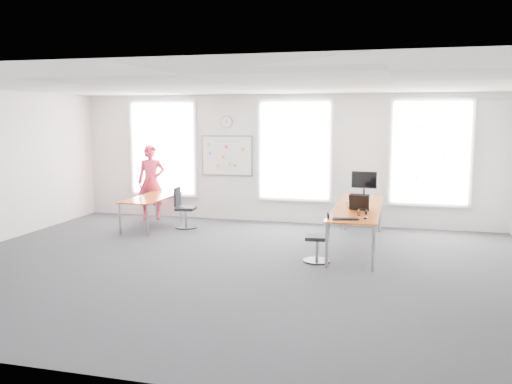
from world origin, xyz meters
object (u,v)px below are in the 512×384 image
(desk_left, at_px, (152,199))
(chair_left, at_px, (183,210))
(person, at_px, (151,182))
(desk_right, at_px, (357,209))
(headphones, at_px, (362,212))
(keyboard, at_px, (345,219))
(monitor, at_px, (364,183))
(chair_right, at_px, (320,240))

(desk_left, relative_size, chair_left, 2.08)
(person, bearing_deg, desk_left, -84.10)
(desk_left, xyz_separation_m, chair_left, (0.71, 0.11, -0.23))
(desk_right, xyz_separation_m, chair_left, (-3.91, 0.88, -0.34))
(headphones, bearing_deg, person, 154.52)
(keyboard, bearing_deg, headphones, 49.81)
(headphones, bearing_deg, chair_left, 157.76)
(desk_left, bearing_deg, keyboard, -25.02)
(monitor, bearing_deg, desk_right, -87.49)
(person, xyz_separation_m, monitor, (5.13, -0.71, 0.23))
(desk_left, distance_m, monitor, 4.70)
(desk_left, distance_m, headphones, 5.00)
(desk_left, height_order, person, person)
(keyboard, bearing_deg, desk_right, 67.16)
(keyboard, bearing_deg, desk_left, 136.39)
(person, relative_size, headphones, 11.00)
(keyboard, distance_m, monitor, 2.36)
(desk_left, relative_size, person, 1.05)
(desk_right, xyz_separation_m, person, (-5.08, 1.71, 0.17))
(desk_right, bearing_deg, keyboard, -94.25)
(chair_right, bearing_deg, desk_left, -122.40)
(chair_right, height_order, keyboard, chair_right)
(chair_right, relative_size, keyboard, 2.07)
(monitor, bearing_deg, headphones, -81.83)
(person, bearing_deg, chair_right, -52.55)
(desk_left, relative_size, monitor, 3.30)
(chair_left, bearing_deg, keyboard, -126.62)
(desk_right, distance_m, headphones, 0.77)
(desk_right, xyz_separation_m, headphones, (0.13, -0.75, 0.10))
(headphones, bearing_deg, keyboard, -111.81)
(desk_left, xyz_separation_m, chair_right, (4.09, -1.96, -0.25))
(chair_right, bearing_deg, person, -129.30)
(chair_left, distance_m, keyboard, 4.43)
(person, distance_m, keyboard, 5.84)
(chair_right, height_order, chair_left, chair_left)
(headphones, bearing_deg, desk_left, 162.03)
(headphones, height_order, monitor, monitor)
(chair_left, height_order, headphones, chair_left)
(headphones, bearing_deg, chair_right, -146.97)
(chair_right, xyz_separation_m, monitor, (0.59, 2.18, 0.75))
(person, height_order, monitor, person)
(chair_right, distance_m, chair_left, 3.96)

